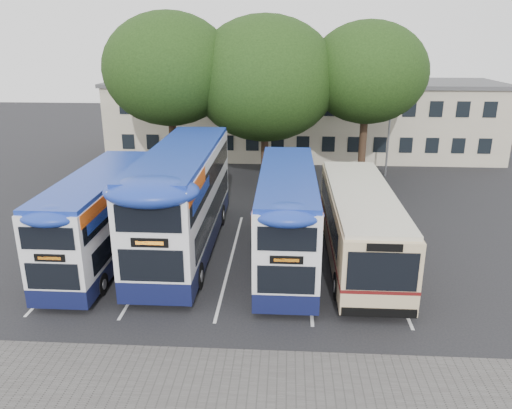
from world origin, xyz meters
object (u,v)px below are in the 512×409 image
object	(u,v)px
tree_mid	(265,79)
bus_dd_right	(287,213)
bus_dd_left	(100,214)
tree_left	(169,69)
bus_single	(360,220)
lamp_post	(391,106)
tree_right	(368,73)
bus_dd_mid	(183,195)

from	to	relation	value
tree_mid	bus_dd_right	bearing A→B (deg)	-82.93
tree_mid	bus_dd_left	distance (m)	15.31
tree_left	bus_single	xyz separation A→B (m)	(10.93, -11.15, -5.86)
lamp_post	bus_dd_right	bearing A→B (deg)	-115.57
tree_left	bus_dd_right	bearing A→B (deg)	-56.83
bus_dd_right	bus_dd_left	bearing A→B (deg)	-177.66
tree_right	bus_dd_right	distance (m)	14.58
bus_dd_left	tree_mid	bearing A→B (deg)	62.12
bus_single	bus_dd_left	bearing A→B (deg)	-175.73
tree_right	bus_dd_left	world-z (taller)	tree_right
tree_mid	bus_dd_left	bearing A→B (deg)	-117.88
tree_left	tree_right	bearing A→B (deg)	4.43
tree_mid	bus_dd_mid	xyz separation A→B (m)	(-3.28, -11.38, -4.40)
tree_right	bus_dd_left	size ratio (longest dim) A/B	1.11
tree_mid	bus_dd_right	size ratio (longest dim) A/B	1.10
tree_left	bus_dd_mid	distance (m)	12.04
tree_left	bus_dd_mid	size ratio (longest dim) A/B	0.96
tree_right	tree_mid	bearing A→B (deg)	-178.45
lamp_post	tree_right	bearing A→B (deg)	-131.86
tree_right	bus_single	world-z (taller)	tree_right
bus_dd_left	tree_right	bearing A→B (deg)	44.18
lamp_post	tree_mid	xyz separation A→B (m)	(-8.77, -2.61, 2.03)
bus_single	tree_left	bearing A→B (deg)	134.43
lamp_post	tree_left	size ratio (longest dim) A/B	0.80
tree_left	bus_single	bearing A→B (deg)	-45.57
bus_dd_right	tree_mid	bearing A→B (deg)	97.07
tree_left	tree_mid	world-z (taller)	tree_left
tree_left	bus_dd_left	world-z (taller)	tree_left
bus_dd_right	bus_single	world-z (taller)	bus_dd_right
lamp_post	tree_mid	distance (m)	9.37
bus_dd_right	bus_dd_mid	bearing A→B (deg)	167.18
tree_left	bus_dd_left	distance (m)	13.24
tree_mid	tree_right	size ratio (longest dim) A/B	1.03
bus_dd_right	lamp_post	bearing A→B (deg)	64.43
bus_dd_right	bus_single	bearing A→B (deg)	9.08
tree_left	bus_dd_left	bearing A→B (deg)	-93.33
bus_dd_left	bus_single	bearing A→B (deg)	4.27
lamp_post	tree_left	distance (m)	15.47
bus_single	tree_right	bearing A→B (deg)	81.81
bus_dd_mid	lamp_post	bearing A→B (deg)	49.27
tree_right	lamp_post	bearing A→B (deg)	48.14
tree_left	bus_single	world-z (taller)	tree_left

